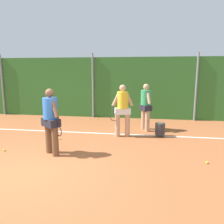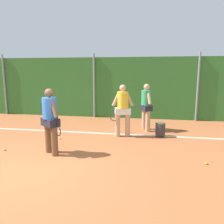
# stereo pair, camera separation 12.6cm
# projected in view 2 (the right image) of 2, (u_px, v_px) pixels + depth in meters

# --- Properties ---
(ground_plane) EXTENTS (27.00, 27.00, 0.00)m
(ground_plane) POSITION_uv_depth(u_px,v_px,m) (61.00, 144.00, 7.40)
(ground_plane) COLOR #A85B33
(hedge_fence_backdrop) EXTENTS (17.55, 0.25, 3.06)m
(hedge_fence_backdrop) POSITION_uv_depth(u_px,v_px,m) (95.00, 88.00, 11.64)
(hedge_fence_backdrop) COLOR #33702D
(hedge_fence_backdrop) RESTS_ON ground_plane
(fence_post_left) EXTENTS (0.10, 0.10, 3.26)m
(fence_post_left) POSITION_uv_depth(u_px,v_px,m) (5.00, 85.00, 12.30)
(fence_post_left) COLOR gray
(fence_post_left) RESTS_ON ground_plane
(fence_post_center) EXTENTS (0.10, 0.10, 3.26)m
(fence_post_center) POSITION_uv_depth(u_px,v_px,m) (94.00, 86.00, 11.45)
(fence_post_center) COLOR gray
(fence_post_center) RESTS_ON ground_plane
(fence_post_right) EXTENTS (0.10, 0.10, 3.26)m
(fence_post_right) POSITION_uv_depth(u_px,v_px,m) (198.00, 87.00, 10.61)
(fence_post_right) COLOR gray
(fence_post_right) RESTS_ON ground_plane
(court_baseline_paint) EXTENTS (12.83, 0.10, 0.01)m
(court_baseline_paint) POSITION_uv_depth(u_px,v_px,m) (76.00, 132.00, 8.88)
(court_baseline_paint) COLOR white
(court_baseline_paint) RESTS_ON ground_plane
(player_foreground_near) EXTENTS (0.75, 0.60, 1.91)m
(player_foreground_near) POSITION_uv_depth(u_px,v_px,m) (50.00, 118.00, 6.38)
(player_foreground_near) COLOR brown
(player_foreground_near) RESTS_ON ground_plane
(player_midcourt) EXTENTS (0.83, 0.46, 1.91)m
(player_midcourt) POSITION_uv_depth(u_px,v_px,m) (123.00, 108.00, 8.14)
(player_midcourt) COLOR tan
(player_midcourt) RESTS_ON ground_plane
(player_backcourt_far) EXTENTS (0.53, 0.73, 1.89)m
(player_backcourt_far) POSITION_uv_depth(u_px,v_px,m) (146.00, 105.00, 8.97)
(player_backcourt_far) COLOR tan
(player_backcourt_far) RESTS_ON ground_plane
(ball_hopper) EXTENTS (0.36, 0.36, 0.51)m
(ball_hopper) POSITION_uv_depth(u_px,v_px,m) (160.00, 129.00, 8.23)
(ball_hopper) COLOR #2D2D33
(ball_hopper) RESTS_ON ground_plane
(tennis_ball_0) EXTENTS (0.07, 0.07, 0.07)m
(tennis_ball_0) POSITION_uv_depth(u_px,v_px,m) (5.00, 149.00, 6.83)
(tennis_ball_0) COLOR #CCDB33
(tennis_ball_0) RESTS_ON ground_plane
(tennis_ball_1) EXTENTS (0.07, 0.07, 0.07)m
(tennis_ball_1) POSITION_uv_depth(u_px,v_px,m) (60.00, 138.00, 7.97)
(tennis_ball_1) COLOR #CCDB33
(tennis_ball_1) RESTS_ON ground_plane
(tennis_ball_2) EXTENTS (0.07, 0.07, 0.07)m
(tennis_ball_2) POSITION_uv_depth(u_px,v_px,m) (98.00, 119.00, 11.22)
(tennis_ball_2) COLOR #CCDB33
(tennis_ball_2) RESTS_ON ground_plane
(tennis_ball_3) EXTENTS (0.07, 0.07, 0.07)m
(tennis_ball_3) POSITION_uv_depth(u_px,v_px,m) (91.00, 118.00, 11.33)
(tennis_ball_3) COLOR #CCDB33
(tennis_ball_3) RESTS_ON ground_plane
(tennis_ball_5) EXTENTS (0.07, 0.07, 0.07)m
(tennis_ball_5) POSITION_uv_depth(u_px,v_px,m) (206.00, 163.00, 5.82)
(tennis_ball_5) COLOR #CCDB33
(tennis_ball_5) RESTS_ON ground_plane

